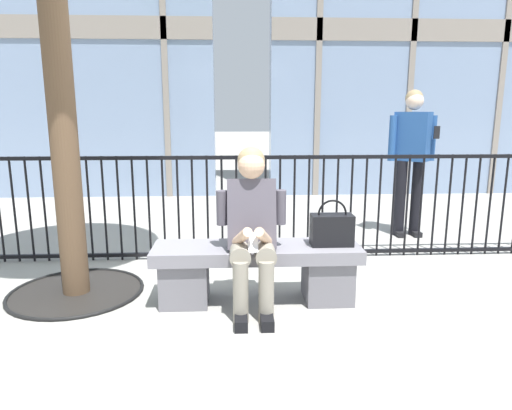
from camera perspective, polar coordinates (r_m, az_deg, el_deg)
ground_plane at (r=3.69m, az=0.08°, el=-11.80°), size 60.00×60.00×0.00m
stone_bench at (r=3.59m, az=0.08°, el=-7.82°), size 1.60×0.44×0.45m
seated_person_with_phone at (r=3.36m, az=-0.52°, el=-2.46°), size 0.52×0.66×1.21m
handbag_on_bench at (r=3.57m, az=9.44°, el=-2.96°), size 0.32×0.16×0.36m
bystander_at_railing at (r=5.66m, az=18.82°, el=6.29°), size 0.55×0.41×1.71m
plaza_railing at (r=4.56m, az=-0.63°, el=-0.25°), size 7.53×0.04×1.04m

